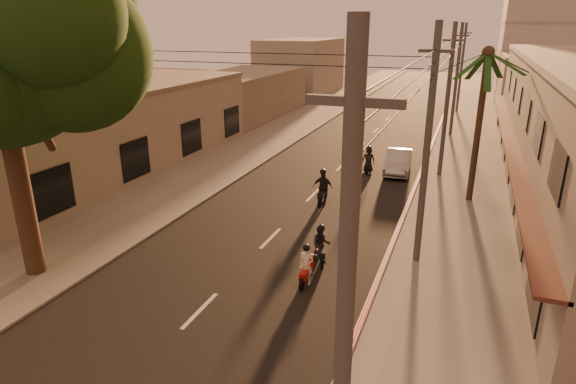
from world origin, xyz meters
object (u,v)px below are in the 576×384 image
at_px(scooter_far_a, 368,160).
at_px(scooter_red, 306,266).
at_px(scooter_mid_b, 323,188).
at_px(parked_car, 398,162).
at_px(broadleaf_tree, 4,37).
at_px(palm_tree, 487,62).
at_px(scooter_mid_a, 321,245).

bearing_deg(scooter_far_a, scooter_red, -92.43).
distance_m(scooter_red, scooter_mid_b, 8.30).
relative_size(scooter_far_a, parked_car, 0.41).
xyz_separation_m(scooter_red, parked_car, (0.99, 15.12, 0.01)).
bearing_deg(broadleaf_tree, scooter_far_a, 63.60).
bearing_deg(palm_tree, scooter_mid_b, -157.26).
distance_m(scooter_far_a, parked_car, 1.89).
bearing_deg(scooter_mid_b, scooter_red, -80.90).
distance_m(palm_tree, scooter_far_a, 9.42).
relative_size(broadleaf_tree, parked_car, 2.80).
xyz_separation_m(scooter_mid_a, scooter_mid_b, (-1.85, 6.33, 0.10)).
xyz_separation_m(palm_tree, scooter_far_a, (-6.08, 3.34, -6.37)).
bearing_deg(parked_car, scooter_red, -97.56).
bearing_deg(scooter_far_a, parked_car, 16.25).
distance_m(scooter_red, scooter_far_a, 14.45).
relative_size(palm_tree, scooter_red, 5.12).
bearing_deg(scooter_red, scooter_mid_b, 101.39).
distance_m(scooter_mid_a, scooter_far_a, 12.69).
relative_size(scooter_mid_b, scooter_far_a, 1.08).
relative_size(scooter_red, parked_car, 0.37).
bearing_deg(scooter_mid_a, scooter_far_a, 71.41).
bearing_deg(parked_car, scooter_mid_b, -115.73).
bearing_deg(parked_car, scooter_mid_a, -98.01).
distance_m(palm_tree, scooter_mid_a, 12.50).
bearing_deg(palm_tree, scooter_mid_a, -119.65).
distance_m(scooter_red, parked_car, 15.16).
bearing_deg(parked_car, palm_tree, -46.79).
relative_size(scooter_mid_a, parked_car, 0.37).
bearing_deg(scooter_red, scooter_far_a, 91.60).
bearing_deg(scooter_red, parked_car, 84.84).
xyz_separation_m(palm_tree, scooter_mid_b, (-7.16, -3.00, -6.31)).
height_order(broadleaf_tree, scooter_mid_b, broadleaf_tree).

